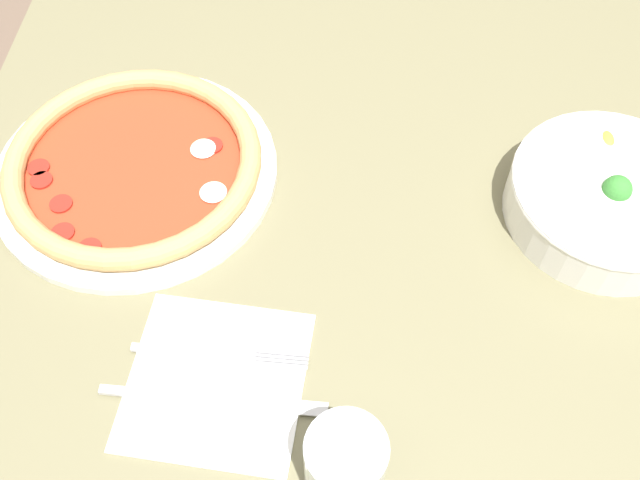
% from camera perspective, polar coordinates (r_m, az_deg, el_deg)
% --- Properties ---
extents(ground_plane, '(8.00, 8.00, 0.00)m').
position_cam_1_polar(ground_plane, '(1.49, 1.53, -14.63)').
color(ground_plane, brown).
extents(dining_table, '(1.37, 0.97, 0.74)m').
position_cam_1_polar(dining_table, '(0.91, 2.42, -0.54)').
color(dining_table, '#706B4C').
rests_on(dining_table, ground_plane).
extents(pizza, '(0.34, 0.34, 0.04)m').
position_cam_1_polar(pizza, '(0.88, -14.63, 5.79)').
color(pizza, white).
rests_on(pizza, dining_table).
extents(bowl, '(0.23, 0.23, 0.07)m').
position_cam_1_polar(bowl, '(0.86, 22.16, 3.06)').
color(bowl, white).
rests_on(bowl, dining_table).
extents(napkin, '(0.19, 0.19, 0.00)m').
position_cam_1_polar(napkin, '(0.73, -8.29, -11.04)').
color(napkin, white).
rests_on(napkin, dining_table).
extents(fork, '(0.02, 0.18, 0.00)m').
position_cam_1_polar(fork, '(0.74, -8.20, -9.06)').
color(fork, silver).
rests_on(fork, napkin).
extents(knife, '(0.02, 0.23, 0.01)m').
position_cam_1_polar(knife, '(0.72, -9.35, -12.42)').
color(knife, silver).
rests_on(knife, napkin).
extents(glass, '(0.07, 0.07, 0.11)m').
position_cam_1_polar(glass, '(0.64, 1.65, -17.77)').
color(glass, silver).
rests_on(glass, dining_table).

